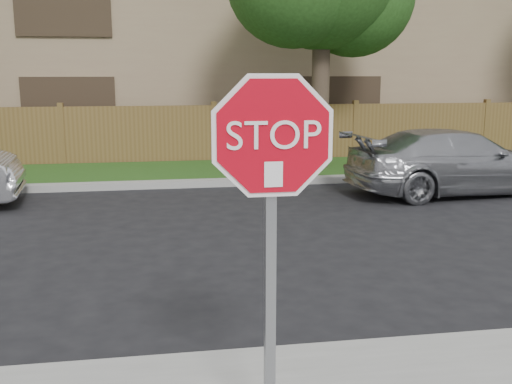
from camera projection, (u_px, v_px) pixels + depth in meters
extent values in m
plane|color=black|center=(334.00, 351.00, 5.47)|extent=(90.00, 90.00, 0.00)
cube|color=gray|center=(228.00, 182.00, 13.34)|extent=(70.00, 0.30, 0.15)
cube|color=#1E4714|center=(221.00, 171.00, 14.93)|extent=(70.00, 3.00, 0.12)
cube|color=brown|center=(214.00, 135.00, 16.33)|extent=(70.00, 0.12, 1.60)
cube|color=#907559|center=(198.00, 57.00, 21.31)|extent=(34.00, 8.00, 6.00)
cylinder|color=#382B21|center=(320.00, 94.00, 14.86)|extent=(0.44, 0.44, 3.92)
cube|color=gray|center=(270.00, 280.00, 3.70)|extent=(0.06, 0.06, 2.30)
cylinder|color=white|center=(273.00, 136.00, 3.45)|extent=(1.01, 0.02, 1.01)
cylinder|color=#B30616|center=(273.00, 136.00, 3.44)|extent=(0.93, 0.02, 0.93)
cube|color=white|center=(274.00, 174.00, 3.47)|extent=(0.11, 0.00, 0.15)
imported|color=#A2A4A9|center=(456.00, 162.00, 12.39)|extent=(4.77, 2.29, 1.34)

